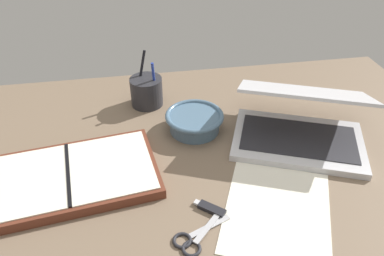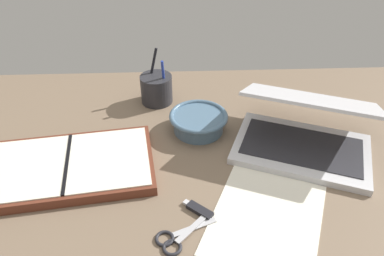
{
  "view_description": "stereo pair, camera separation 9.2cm",
  "coord_description": "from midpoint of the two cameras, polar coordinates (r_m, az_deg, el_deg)",
  "views": [
    {
      "loc": [
        -16.99,
        -66.64,
        63.09
      ],
      "look_at": [
        -4.6,
        6.53,
        9.0
      ],
      "focal_mm": 35.0,
      "sensor_mm": 36.0,
      "label": 1
    },
    {
      "loc": [
        -7.87,
        -67.61,
        63.09
      ],
      "look_at": [
        -4.6,
        6.53,
        9.0
      ],
      "focal_mm": 35.0,
      "sensor_mm": 36.0,
      "label": 2
    }
  ],
  "objects": [
    {
      "name": "planner",
      "position": [
        0.92,
        -15.7,
        -5.83
      ],
      "size": [
        42.9,
        28.87,
        2.87
      ],
      "rotation": [
        0.0,
        0.0,
        0.13
      ],
      "color": "brown",
      "rests_on": "desk_top"
    },
    {
      "name": "desk_top",
      "position": [
        0.92,
        5.92,
        -6.44
      ],
      "size": [
        140.0,
        100.0,
        2.0
      ],
      "primitive_type": "cube",
      "color": "#75604C",
      "rests_on": "ground"
    },
    {
      "name": "scissors",
      "position": [
        0.76,
        0.96,
        -16.72
      ],
      "size": [
        12.59,
        10.53,
        0.8
      ],
      "rotation": [
        0.0,
        0.0,
        0.6
      ],
      "color": "#B7B7BC",
      "rests_on": "desk_top"
    },
    {
      "name": "paper_sheet_front",
      "position": [
        0.82,
        14.52,
        -13.3
      ],
      "size": [
        31.01,
        34.1,
        0.16
      ],
      "primitive_type": "cube",
      "rotation": [
        0.0,
        0.0,
        -0.42
      ],
      "color": "silver",
      "rests_on": "desk_top"
    },
    {
      "name": "bowl",
      "position": [
        1.01,
        3.59,
        0.95
      ],
      "size": [
        15.88,
        15.88,
        5.23
      ],
      "color": "slate",
      "rests_on": "desk_top"
    },
    {
      "name": "laptop",
      "position": [
        1.0,
        19.36,
        -0.65
      ],
      "size": [
        40.98,
        37.94,
        16.17
      ],
      "rotation": [
        0.0,
        0.0,
        -0.38
      ],
      "color": "silver",
      "rests_on": "desk_top"
    },
    {
      "name": "usb_drive",
      "position": [
        0.81,
        4.38,
        -12.48
      ],
      "size": [
        6.54,
        5.87,
        1.0
      ],
      "rotation": [
        0.0,
        0.0,
        0.87
      ],
      "color": "black",
      "rests_on": "desk_top"
    },
    {
      "name": "pen_cup",
      "position": [
        1.13,
        -3.12,
        5.92
      ],
      "size": [
        9.51,
        9.51,
        16.12
      ],
      "color": "#28282D",
      "rests_on": "desk_top"
    }
  ]
}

